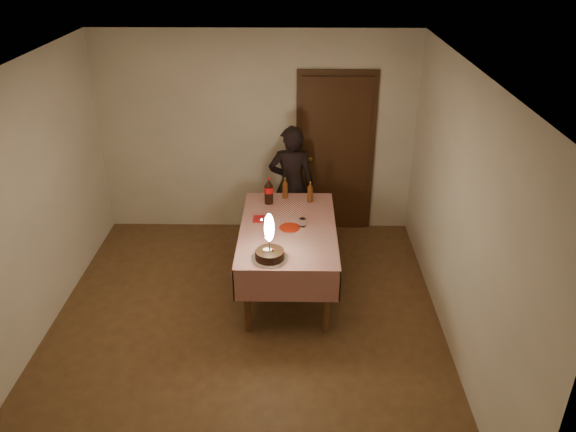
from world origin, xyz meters
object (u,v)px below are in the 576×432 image
Objects in this scene: clear_cup at (303,222)px; amber_bottle_left at (285,189)px; cola_bottle at (269,191)px; photographer at (291,185)px; dining_table at (288,236)px; birthday_cake at (270,248)px; amber_bottle_right at (310,192)px; red_cup at (269,224)px; red_plate at (290,227)px.

amber_bottle_left is (-0.20, 0.71, 0.07)m from clear_cup.
photographer is (0.26, 0.55, -0.17)m from cola_bottle.
cola_bottle reaches higher than amber_bottle_left.
birthday_cake is (-0.17, -0.65, 0.22)m from dining_table.
clear_cup is at bearing 7.40° from dining_table.
cola_bottle is 0.63m from photographer.
birthday_cake is 1.90× the size of amber_bottle_left.
birthday_cake reaches higher than amber_bottle_right.
photographer is at bearing 88.76° from dining_table.
cola_bottle is at bearing 93.15° from red_cup.
photographer is (0.02, 1.13, 0.09)m from dining_table.
birthday_cake is 0.66m from red_plate.
dining_table is 7.82× the size of red_plate.
cola_bottle reaches higher than red_cup.
cola_bottle is 1.25× the size of amber_bottle_right.
red_cup is 1.11× the size of clear_cup.
amber_bottle_right reaches higher than clear_cup.
amber_bottle_right is (0.41, 1.27, 0.00)m from birthday_cake.
clear_cup is 0.35× the size of amber_bottle_left.
birthday_cake is at bearing -106.20° from red_plate.
dining_table is at bearing -86.35° from amber_bottle_left.
red_plate is 0.22m from red_cup.
cola_bottle is at bearing -115.02° from photographer.
clear_cup reaches higher than dining_table.
red_plate is at bearing -90.45° from photographer.
clear_cup is at bearing 64.31° from birthday_cake.
clear_cup is 0.69m from cola_bottle.
amber_bottle_left is at bearing 160.69° from amber_bottle_right.
photographer reaches higher than birthday_cake.
clear_cup is 0.74m from amber_bottle_left.
red_cup is 0.39× the size of amber_bottle_right.
clear_cup is at bearing 6.83° from red_cup.
birthday_cake is 0.75m from clear_cup.
amber_bottle_left is at bearing 78.57° from red_cup.
amber_bottle_left reaches higher than dining_table.
dining_table is at bearing -111.36° from amber_bottle_right.
dining_table is at bearing 75.55° from birthday_cake.
red_plate is 0.69× the size of cola_bottle.
dining_table is 1.13m from photographer.
cola_bottle is 1.25× the size of amber_bottle_left.
amber_bottle_left reaches higher than red_plate.
dining_table is 0.71m from amber_bottle_right.
amber_bottle_left is (-0.06, 0.75, 0.11)m from red_plate.
clear_cup is 1.12m from photographer.
cola_bottle is at bearing -174.71° from amber_bottle_right.
amber_bottle_left is at bearing 93.65° from dining_table.
photographer is (-0.22, 0.50, -0.13)m from amber_bottle_right.
dining_table is at bearing -68.32° from cola_bottle.
photographer is at bearing 64.98° from cola_bottle.
red_plate is 1.15m from photographer.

